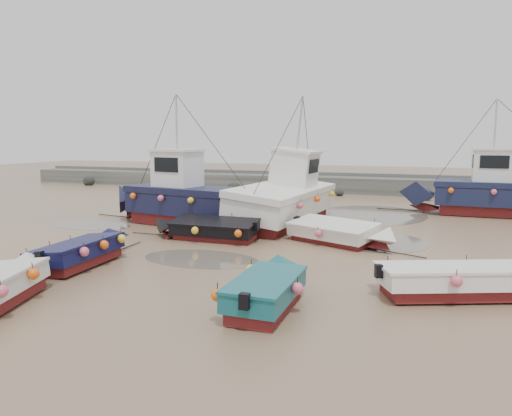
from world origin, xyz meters
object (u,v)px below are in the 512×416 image
at_px(cabin_boat_1, 286,196).
at_px(dinghy_4, 207,226).
at_px(dinghy_1, 86,248).
at_px(cabin_boat_2, 500,192).
at_px(cabin_boat_0, 182,197).
at_px(dinghy_5, 341,231).
at_px(dinghy_2, 270,284).
at_px(person, 207,221).
at_px(dinghy_3, 476,277).

bearing_deg(cabin_boat_1, dinghy_4, -104.96).
distance_m(dinghy_1, cabin_boat_2, 21.62).
xyz_separation_m(cabin_boat_0, cabin_boat_1, (4.47, 2.47, -0.05)).
bearing_deg(dinghy_5, dinghy_4, -55.77).
relative_size(dinghy_4, cabin_boat_0, 0.60).
xyz_separation_m(dinghy_1, dinghy_5, (7.33, 6.15, -0.01)).
height_order(dinghy_1, cabin_boat_1, cabin_boat_1).
bearing_deg(dinghy_2, cabin_boat_0, 126.91).
bearing_deg(cabin_boat_0, dinghy_1, -165.00).
relative_size(dinghy_5, person, 3.32).
relative_size(cabin_boat_0, person, 5.85).
bearing_deg(cabin_boat_0, dinghy_2, -131.57).
xyz_separation_m(dinghy_2, cabin_boat_2, (6.78, 18.33, 0.74)).
xyz_separation_m(dinghy_1, cabin_boat_0, (-0.77, 7.96, 0.79)).
distance_m(dinghy_2, dinghy_4, 8.63).
distance_m(dinghy_1, dinghy_5, 9.57).
height_order(dinghy_2, dinghy_3, same).
bearing_deg(person, dinghy_1, 80.21).
relative_size(dinghy_5, cabin_boat_2, 0.50).
relative_size(cabin_boat_1, cabin_boat_2, 1.02).
distance_m(cabin_boat_0, person, 1.99).
relative_size(dinghy_4, cabin_boat_2, 0.53).
bearing_deg(cabin_boat_0, dinghy_5, -93.13).
height_order(dinghy_5, cabin_boat_1, cabin_boat_1).
xyz_separation_m(dinghy_5, person, (-7.44, 3.11, -0.55)).
bearing_deg(dinghy_3, dinghy_4, -136.24).
bearing_deg(cabin_boat_2, dinghy_3, 173.60).
bearing_deg(cabin_boat_2, cabin_boat_0, 120.95).
distance_m(dinghy_3, cabin_boat_0, 14.61).
relative_size(dinghy_2, dinghy_5, 0.93).
relative_size(dinghy_2, cabin_boat_2, 0.47).
relative_size(cabin_boat_0, cabin_boat_1, 0.86).
bearing_deg(cabin_boat_0, cabin_boat_2, -50.18).
bearing_deg(dinghy_4, person, 25.88).
distance_m(dinghy_1, cabin_boat_1, 11.09).
height_order(cabin_boat_0, cabin_boat_2, same).
relative_size(dinghy_2, cabin_boat_1, 0.46).
bearing_deg(dinghy_4, dinghy_1, 158.89).
distance_m(dinghy_5, cabin_boat_1, 5.66).
xyz_separation_m(dinghy_4, cabin_boat_0, (-2.71, 2.82, 0.80)).
bearing_deg(dinghy_4, cabin_boat_0, 43.36).
relative_size(dinghy_2, dinghy_3, 0.81).
relative_size(dinghy_5, cabin_boat_1, 0.49).
bearing_deg(cabin_boat_0, person, -17.81).
xyz_separation_m(dinghy_1, cabin_boat_2, (13.88, 16.55, 0.75)).
distance_m(dinghy_3, cabin_boat_1, 12.68).
bearing_deg(dinghy_5, dinghy_3, 64.70).
bearing_deg(person, dinghy_4, 105.90).
xyz_separation_m(dinghy_2, dinghy_5, (0.23, 7.93, -0.01)).
bearing_deg(dinghy_3, dinghy_5, -161.96).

